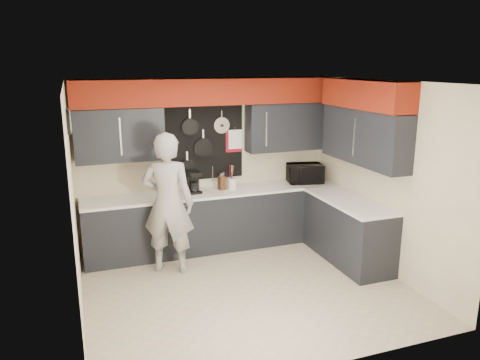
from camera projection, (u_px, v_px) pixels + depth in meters
name	position (u px, v px, depth m)	size (l,w,h in m)	color
ground	(247.00, 288.00, 6.02)	(4.00, 4.00, 0.00)	#B6AE8D
back_wall_assembly	(210.00, 118.00, 6.99)	(4.00, 0.36, 2.60)	beige
right_wall_assembly	(367.00, 128.00, 6.39)	(0.36, 3.50, 2.60)	beige
left_wall_assembly	(74.00, 204.00, 5.05)	(0.05, 3.50, 2.60)	beige
base_cabinets	(251.00, 223.00, 7.10)	(3.95, 2.20, 0.92)	black
microwave	(305.00, 173.00, 7.57)	(0.55, 0.37, 0.30)	black
knife_block	(222.00, 183.00, 7.17)	(0.09, 0.09, 0.21)	#3B2113
utensil_crock	(232.00, 184.00, 7.21)	(0.13, 0.13, 0.17)	white
coffee_maker	(194.00, 182.00, 7.00)	(0.20, 0.24, 0.32)	black
person	(168.00, 203.00, 6.31)	(0.71, 0.47, 1.94)	#A09F9D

